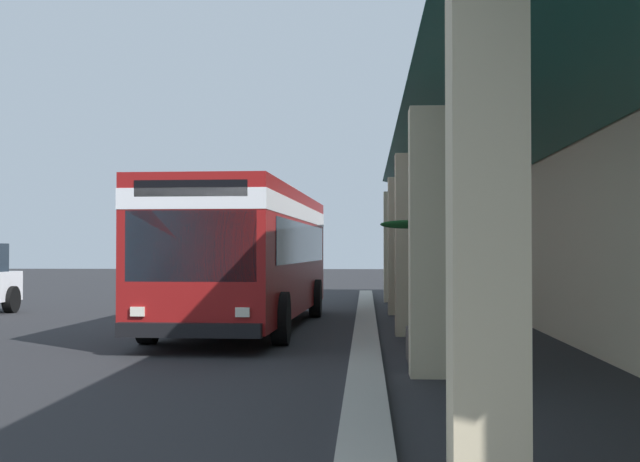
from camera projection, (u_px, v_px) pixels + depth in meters
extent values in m
plane|color=#262628|center=(562.00, 326.00, 20.04)|extent=(120.00, 120.00, 0.00)
cube|color=#9E998E|center=(366.00, 332.00, 17.84)|extent=(34.74, 0.50, 0.12)
cube|color=#C6B793|center=(392.00, 247.00, 29.40)|extent=(0.55, 0.55, 3.79)
cube|color=#C6B793|center=(398.00, 246.00, 23.62)|extent=(0.55, 0.55, 3.79)
cube|color=#C6B793|center=(408.00, 245.00, 17.84)|extent=(0.55, 0.55, 3.79)
cube|color=#C6B793|center=(429.00, 242.00, 12.06)|extent=(0.55, 0.55, 3.79)
cube|color=#C6B793|center=(487.00, 235.00, 6.28)|extent=(0.55, 0.55, 3.79)
cube|color=#19594C|center=(472.00, 137.00, 17.82)|extent=(28.95, 3.16, 0.82)
cube|color=#19232D|center=(552.00, 269.00, 17.67)|extent=(24.32, 0.08, 2.40)
cube|color=maroon|center=(248.00, 253.00, 19.75)|extent=(11.09, 2.96, 2.75)
cube|color=white|center=(248.00, 213.00, 19.77)|extent=(11.11, 2.98, 0.36)
cube|color=#19232D|center=(250.00, 243.00, 20.06)|extent=(9.33, 2.92, 0.90)
cube|color=#19232D|center=(191.00, 246.00, 14.31)|extent=(0.14, 2.24, 1.20)
cube|color=black|center=(191.00, 188.00, 14.32)|extent=(0.13, 1.94, 0.28)
cube|color=black|center=(189.00, 330.00, 14.15)|extent=(0.29, 2.45, 0.24)
cube|color=silver|center=(243.00, 312.00, 14.15)|extent=(0.07, 0.24, 0.16)
cube|color=silver|center=(138.00, 312.00, 14.32)|extent=(0.07, 0.24, 0.16)
cube|color=silver|center=(258.00, 192.00, 21.28)|extent=(2.46, 1.87, 0.24)
cylinder|color=black|center=(281.00, 318.00, 15.99)|extent=(1.00, 0.30, 1.00)
cylinder|color=black|center=(148.00, 317.00, 16.23)|extent=(1.00, 0.30, 1.00)
cylinder|color=black|center=(315.00, 298.00, 22.67)|extent=(1.00, 0.30, 1.00)
cylinder|color=black|center=(221.00, 298.00, 22.91)|extent=(1.00, 0.30, 1.00)
cylinder|color=black|center=(11.00, 299.00, 24.24)|extent=(0.76, 0.26, 0.76)
cube|color=#4C4742|center=(434.00, 345.00, 13.71)|extent=(0.88, 0.88, 0.52)
cylinder|color=#332319|center=(434.00, 328.00, 13.71)|extent=(0.75, 0.75, 0.02)
cylinder|color=brown|center=(434.00, 279.00, 13.73)|extent=(0.16, 0.16, 1.59)
ellipsoid|color=#195123|center=(432.00, 213.00, 13.28)|extent=(1.00, 0.36, 0.19)
ellipsoid|color=#195123|center=(464.00, 225.00, 13.47)|extent=(0.70, 1.00, 0.17)
ellipsoid|color=#195123|center=(447.00, 224.00, 14.05)|extent=(0.74, 0.64, 0.19)
ellipsoid|color=#195123|center=(422.00, 222.00, 14.18)|extent=(0.92, 0.54, 0.19)
ellipsoid|color=#195123|center=(407.00, 224.00, 13.69)|extent=(0.37, 0.91, 0.18)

